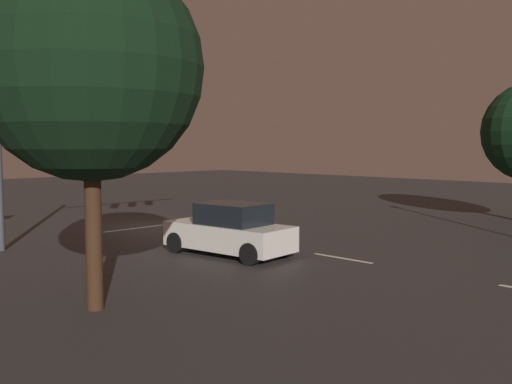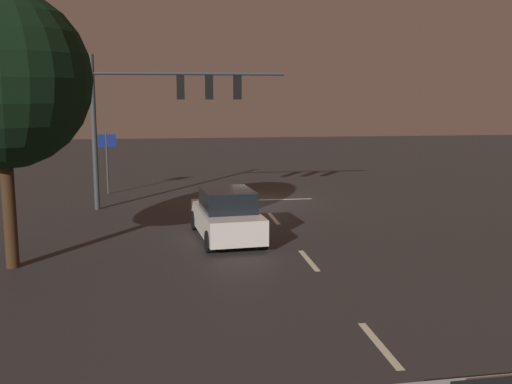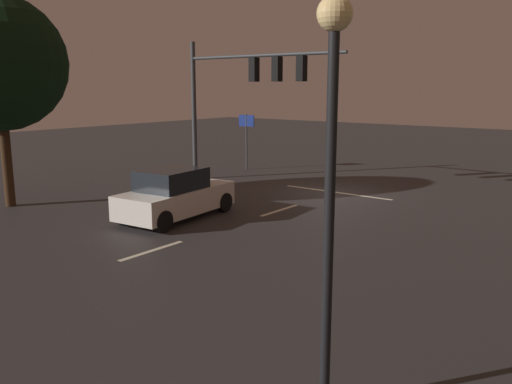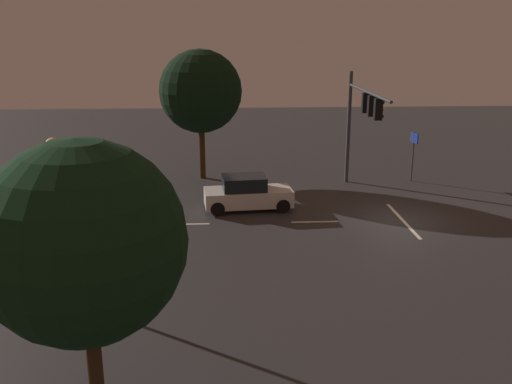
# 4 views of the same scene
# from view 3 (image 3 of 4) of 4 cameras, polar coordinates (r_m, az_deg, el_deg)

# --- Properties ---
(ground_plane) EXTENTS (80.00, 80.00, 0.00)m
(ground_plane) POSITION_cam_3_polar(r_m,az_deg,el_deg) (22.31, 8.47, -0.10)
(ground_plane) COLOR #2D2B2B
(traffic_signal_assembly) EXTENTS (8.07, 0.47, 6.39)m
(traffic_signal_assembly) POSITION_cam_3_polar(r_m,az_deg,el_deg) (23.31, -1.41, 11.66)
(traffic_signal_assembly) COLOR #383A3D
(traffic_signal_assembly) RESTS_ON ground_plane
(lane_dash_far) EXTENTS (0.16, 2.20, 0.01)m
(lane_dash_far) POSITION_cam_3_polar(r_m,az_deg,el_deg) (18.99, 2.55, -1.99)
(lane_dash_far) COLOR beige
(lane_dash_far) RESTS_ON ground_plane
(lane_dash_mid) EXTENTS (0.16, 2.20, 0.01)m
(lane_dash_mid) POSITION_cam_3_polar(r_m,az_deg,el_deg) (14.66, -11.16, -6.22)
(lane_dash_mid) COLOR beige
(lane_dash_mid) RESTS_ON ground_plane
(stop_bar) EXTENTS (5.00, 0.16, 0.01)m
(stop_bar) POSITION_cam_3_polar(r_m,az_deg,el_deg) (22.44, 8.67, -0.03)
(stop_bar) COLOR beige
(stop_bar) RESTS_ON ground_plane
(car_approaching) EXTENTS (2.26, 4.50, 1.70)m
(car_approaching) POSITION_cam_3_polar(r_m,az_deg,el_deg) (17.90, -8.71, -0.33)
(car_approaching) COLOR silver
(car_approaching) RESTS_ON ground_plane
(street_lamp_left_kerb) EXTENTS (0.44, 0.44, 5.44)m
(street_lamp_left_kerb) POSITION_cam_3_polar(r_m,az_deg,el_deg) (6.68, 8.14, 6.09)
(street_lamp_left_kerb) COLOR black
(street_lamp_left_kerb) RESTS_ON ground_plane
(route_sign) EXTENTS (0.90, 0.19, 2.94)m
(route_sign) POSITION_cam_3_polar(r_m,az_deg,el_deg) (28.20, -1.03, 6.73)
(route_sign) COLOR #383A3D
(route_sign) RESTS_ON ground_plane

